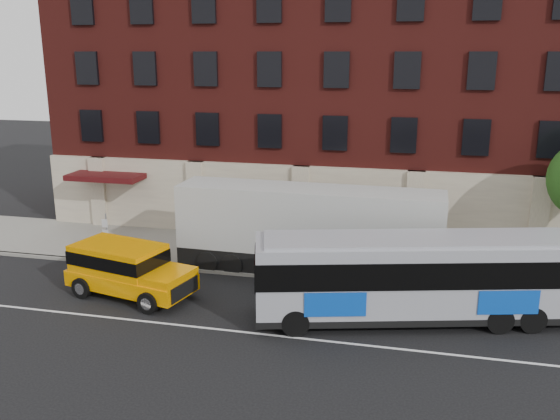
% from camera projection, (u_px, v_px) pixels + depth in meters
% --- Properties ---
extents(ground, '(120.00, 120.00, 0.00)m').
position_uv_depth(ground, '(237.00, 338.00, 21.43)').
color(ground, black).
rests_on(ground, ground).
extents(sidewalk, '(60.00, 6.00, 0.15)m').
position_uv_depth(sidewalk, '(290.00, 256.00, 29.88)').
color(sidewalk, gray).
rests_on(sidewalk, ground).
extents(kerb, '(60.00, 0.25, 0.15)m').
position_uv_depth(kerb, '(276.00, 277.00, 27.06)').
color(kerb, gray).
rests_on(kerb, ground).
extents(lane_line, '(60.00, 0.12, 0.01)m').
position_uv_depth(lane_line, '(241.00, 332.00, 21.90)').
color(lane_line, silver).
rests_on(lane_line, ground).
extents(building, '(30.00, 12.10, 15.00)m').
position_uv_depth(building, '(318.00, 94.00, 35.38)').
color(building, '#581814').
rests_on(building, sidewalk).
extents(sign_pole, '(0.30, 0.20, 2.50)m').
position_uv_depth(sign_pole, '(107.00, 235.00, 28.71)').
color(sign_pole, gray).
rests_on(sign_pole, ground).
extents(city_bus, '(12.54, 5.68, 3.36)m').
position_uv_depth(city_bus, '(417.00, 275.00, 22.39)').
color(city_bus, '#9B9DA5').
rests_on(city_bus, ground).
extents(yellow_suv, '(5.88, 3.44, 2.19)m').
position_uv_depth(yellow_suv, '(126.00, 267.00, 24.95)').
color(yellow_suv, '#FD9900').
rests_on(yellow_suv, ground).
extents(shipping_container, '(12.23, 2.87, 4.06)m').
position_uv_depth(shipping_container, '(308.00, 231.00, 27.34)').
color(shipping_container, black).
rests_on(shipping_container, ground).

